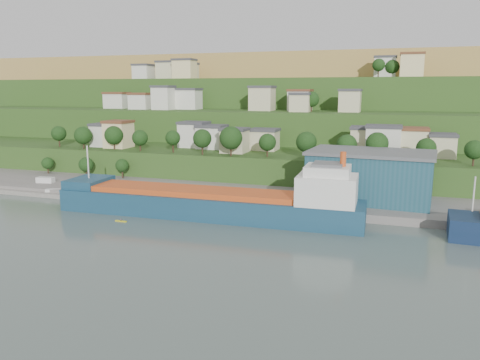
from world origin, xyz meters
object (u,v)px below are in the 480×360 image
at_px(warehouse, 370,175).
at_px(cargo_ship_near, 216,205).
at_px(caravan, 45,181).
at_px(kayak_orange, 93,212).

bearing_deg(warehouse, cargo_ship_near, -143.09).
height_order(cargo_ship_near, caravan, cargo_ship_near).
relative_size(warehouse, kayak_orange, 11.11).
height_order(cargo_ship_near, kayak_orange, cargo_ship_near).
relative_size(cargo_ship_near, warehouse, 2.30).
bearing_deg(caravan, warehouse, -3.11).
bearing_deg(caravan, cargo_ship_near, -20.25).
bearing_deg(kayak_orange, cargo_ship_near, 21.68).
bearing_deg(cargo_ship_near, warehouse, 30.51).
distance_m(cargo_ship_near, warehouse, 40.87).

